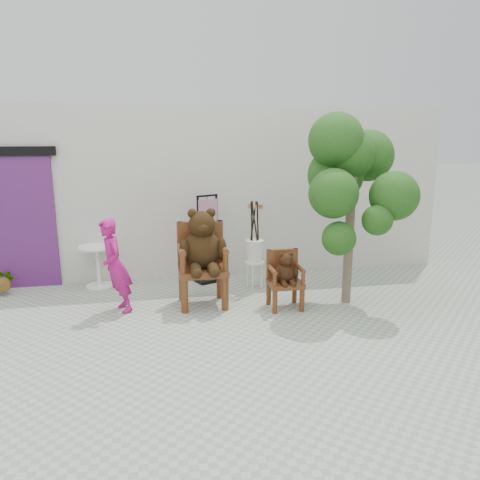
{
  "coord_description": "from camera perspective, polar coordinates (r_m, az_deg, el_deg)",
  "views": [
    {
      "loc": [
        -0.8,
        -5.48,
        2.54
      ],
      "look_at": [
        0.47,
        1.3,
        0.95
      ],
      "focal_mm": 35.0,
      "sensor_mm": 36.0,
      "label": 1
    }
  ],
  "objects": [
    {
      "name": "stool_bucket",
      "position": [
        7.71,
        1.79,
        -1.26
      ],
      "size": [
        0.32,
        0.32,
        1.45
      ],
      "rotation": [
        0.0,
        0.0,
        0.34
      ],
      "color": "white",
      "rests_on": "ground"
    },
    {
      "name": "ground_plane",
      "position": [
        6.09,
        -2.14,
        -11.67
      ],
      "size": [
        60.0,
        60.0,
        0.0
      ],
      "primitive_type": "plane",
      "color": "#999E8E",
      "rests_on": "ground"
    },
    {
      "name": "display_stand",
      "position": [
        8.08,
        -3.93,
        -1.04
      ],
      "size": [
        0.55,
        0.5,
        1.51
      ],
      "rotation": [
        0.0,
        0.0,
        0.4
      ],
      "color": "black",
      "rests_on": "ground"
    },
    {
      "name": "chair_big",
      "position": [
        6.91,
        -4.63,
        -1.31
      ],
      "size": [
        0.71,
        0.78,
        1.47
      ],
      "color": "#4B2410",
      "rests_on": "ground"
    },
    {
      "name": "tree",
      "position": [
        7.07,
        13.36,
        8.36
      ],
      "size": [
        1.56,
        1.48,
        2.83
      ],
      "rotation": [
        0.0,
        0.0,
        -0.36
      ],
      "color": "brown",
      "rests_on": "ground"
    },
    {
      "name": "chair_small",
      "position": [
        6.9,
        5.5,
        -4.15
      ],
      "size": [
        0.49,
        0.46,
        0.85
      ],
      "color": "#4B2410",
      "rests_on": "ground"
    },
    {
      "name": "cafe_table",
      "position": [
        8.16,
        -16.94,
        -2.49
      ],
      "size": [
        0.6,
        0.6,
        0.7
      ],
      "rotation": [
        0.0,
        0.0,
        0.41
      ],
      "color": "white",
      "rests_on": "ground"
    },
    {
      "name": "doorway",
      "position": [
        8.46,
        -25.53,
        2.36
      ],
      "size": [
        1.4,
        0.11,
        2.33
      ],
      "color": "#572062",
      "rests_on": "ground"
    },
    {
      "name": "person",
      "position": [
        6.88,
        -14.95,
        -3.07
      ],
      "size": [
        0.48,
        0.58,
        1.38
      ],
      "primitive_type": "imported",
      "rotation": [
        0.0,
        0.0,
        -1.22
      ],
      "color": "#AE156F",
      "rests_on": "ground"
    },
    {
      "name": "potted_plant",
      "position": [
        8.45,
        -26.89,
        -4.55
      ],
      "size": [
        0.45,
        0.43,
        0.4
      ],
      "primitive_type": "imported",
      "rotation": [
        0.0,
        0.0,
        0.43
      ],
      "color": "#13370F",
      "rests_on": "ground"
    },
    {
      "name": "back_wall",
      "position": [
        8.68,
        -5.27,
        6.05
      ],
      "size": [
        9.0,
        1.0,
        3.0
      ],
      "primitive_type": "cube",
      "color": "beige",
      "rests_on": "ground"
    }
  ]
}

